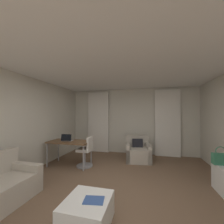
# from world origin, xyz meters

# --- Properties ---
(ground_plane) EXTENTS (12.00, 12.00, 0.00)m
(ground_plane) POSITION_xyz_m (0.00, 0.00, 0.00)
(ground_plane) COLOR brown
(wall_window) EXTENTS (5.12, 0.06, 2.60)m
(wall_window) POSITION_xyz_m (0.00, 3.03, 1.30)
(wall_window) COLOR beige
(wall_window) RESTS_ON ground
(wall_left) EXTENTS (0.06, 6.12, 2.60)m
(wall_left) POSITION_xyz_m (-2.53, 0.00, 1.30)
(wall_left) COLOR beige
(wall_left) RESTS_ON ground
(ceiling) EXTENTS (5.12, 6.12, 0.06)m
(ceiling) POSITION_xyz_m (0.00, 0.00, 2.63)
(ceiling) COLOR white
(ceiling) RESTS_ON wall_left
(curtain_left_panel) EXTENTS (0.90, 0.06, 2.50)m
(curtain_left_panel) POSITION_xyz_m (-1.38, 2.90, 1.25)
(curtain_left_panel) COLOR silver
(curtain_left_panel) RESTS_ON ground
(curtain_right_panel) EXTENTS (0.90, 0.06, 2.50)m
(curtain_right_panel) POSITION_xyz_m (1.38, 2.90, 1.25)
(curtain_right_panel) COLOR silver
(curtain_right_panel) RESTS_ON ground
(armchair) EXTENTS (0.91, 0.95, 0.80)m
(armchair) POSITION_xyz_m (0.31, 2.19, 0.28)
(armchair) COLOR #B2A899
(armchair) RESTS_ON ground
(desk) EXTENTS (1.28, 0.65, 0.75)m
(desk) POSITION_xyz_m (-1.70, 1.20, 0.68)
(desk) COLOR brown
(desk) RESTS_ON ground
(desk_chair) EXTENTS (0.48, 0.48, 0.88)m
(desk_chair) POSITION_xyz_m (-1.18, 1.25, 0.39)
(desk_chair) COLOR gray
(desk_chair) RESTS_ON ground
(laptop) EXTENTS (0.35, 0.28, 0.22)m
(laptop) POSITION_xyz_m (-1.79, 1.21, 0.79)
(laptop) COLOR #ADADB2
(laptop) RESTS_ON desk
(coffee_table) EXTENTS (0.63, 0.66, 0.37)m
(coffee_table) POSITION_xyz_m (-0.22, -0.79, 0.18)
(coffee_table) COLOR white
(coffee_table) RESTS_ON ground
(magazine_open) EXTENTS (0.31, 0.24, 0.01)m
(magazine_open) POSITION_xyz_m (-0.13, -0.79, 0.37)
(magazine_open) COLOR #335193
(magazine_open) RESTS_ON coffee_table
(handbag_primary) EXTENTS (0.30, 0.14, 0.37)m
(handbag_primary) POSITION_xyz_m (2.08, 0.67, 0.67)
(handbag_primary) COLOR #387F5B
(handbag_primary) RESTS_ON tv_console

